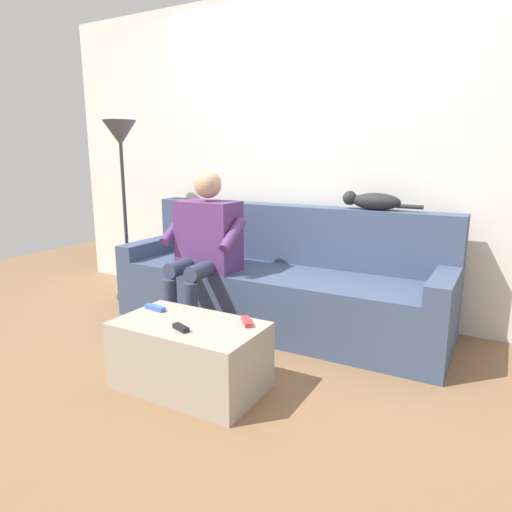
# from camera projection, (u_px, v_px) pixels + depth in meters

# --- Properties ---
(ground_plane) EXTENTS (8.00, 8.00, 0.00)m
(ground_plane) POSITION_uv_depth(u_px,v_px,m) (227.00, 361.00, 2.91)
(ground_plane) COLOR #846042
(back_wall) EXTENTS (4.95, 0.06, 2.55)m
(back_wall) POSITION_uv_depth(u_px,v_px,m) (307.00, 156.00, 3.68)
(back_wall) COLOR silver
(back_wall) RESTS_ON ground
(couch) EXTENTS (2.50, 0.78, 0.90)m
(couch) POSITION_uv_depth(u_px,v_px,m) (280.00, 284.00, 3.48)
(couch) COLOR #3D4C6B
(couch) RESTS_ON ground
(coffee_table) EXTENTS (0.82, 0.48, 0.38)m
(coffee_table) POSITION_uv_depth(u_px,v_px,m) (190.00, 355.00, 2.55)
(coffee_table) COLOR #A89E8E
(coffee_table) RESTS_ON ground
(person_solo_seated) EXTENTS (0.59, 0.54, 1.18)m
(person_solo_seated) POSITION_uv_depth(u_px,v_px,m) (204.00, 242.00, 3.30)
(person_solo_seated) COLOR #5B3370
(person_solo_seated) RESTS_ON ground
(cat_on_backrest) EXTENTS (0.57, 0.14, 0.13)m
(cat_on_backrest) POSITION_uv_depth(u_px,v_px,m) (373.00, 201.00, 3.25)
(cat_on_backrest) COLOR black
(cat_on_backrest) RESTS_ON couch
(remote_blue) EXTENTS (0.14, 0.06, 0.03)m
(remote_blue) POSITION_uv_depth(u_px,v_px,m) (155.00, 308.00, 2.71)
(remote_blue) COLOR #3860B7
(remote_blue) RESTS_ON coffee_table
(remote_red) EXTENTS (0.12, 0.13, 0.03)m
(remote_red) POSITION_uv_depth(u_px,v_px,m) (247.00, 322.00, 2.49)
(remote_red) COLOR #B73333
(remote_red) RESTS_ON coffee_table
(remote_black) EXTENTS (0.12, 0.08, 0.02)m
(remote_black) POSITION_uv_depth(u_px,v_px,m) (181.00, 328.00, 2.40)
(remote_black) COLOR black
(remote_black) RESTS_ON coffee_table
(floor_lamp) EXTENTS (0.28, 0.28, 1.57)m
(floor_lamp) POSITION_uv_depth(u_px,v_px,m) (121.00, 149.00, 3.93)
(floor_lamp) COLOR #2D2D2D
(floor_lamp) RESTS_ON ground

